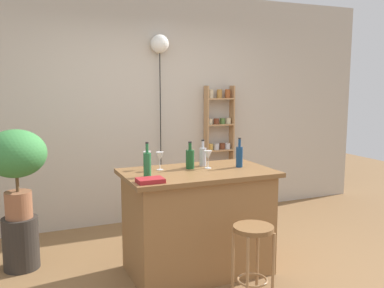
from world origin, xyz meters
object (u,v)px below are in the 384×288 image
bottle_vinegar (190,158)px  wine_glass_left (147,156)px  bottle_sauce_amber (147,164)px  wine_glass_center (160,157)px  spice_shelf (219,149)px  cookbook (150,180)px  bottle_spirits_clear (203,156)px  plant_stool (21,243)px  potted_plant (16,159)px  pendant_globe_light (160,46)px  bar_stool (253,247)px  bottle_soda_blue (239,156)px  wine_glass_right (208,156)px

bottle_vinegar → wine_glass_left: (-0.37, 0.13, 0.02)m
bottle_sauce_amber → wine_glass_center: bearing=50.6°
spice_shelf → cookbook: bearing=-130.1°
bottle_vinegar → bottle_spirits_clear: same height
plant_stool → bottle_vinegar: bottle_vinegar is taller
potted_plant → pendant_globe_light: 2.18m
bar_stool → bottle_soda_blue: 0.97m
plant_stool → pendant_globe_light: (1.67, 0.86, 1.90)m
bottle_vinegar → bottle_spirits_clear: 0.17m
bottle_soda_blue → pendant_globe_light: size_ratio=0.12×
spice_shelf → bottle_vinegar: spice_shelf is taller
plant_stool → bottle_spirits_clear: bottle_spirits_clear is taller
plant_stool → wine_glass_left: 1.43m
bar_stool → spice_shelf: spice_shelf is taller
bottle_soda_blue → wine_glass_left: bottle_soda_blue is taller
wine_glass_center → spice_shelf: bearing=46.7°
bottle_sauce_amber → wine_glass_right: bottle_sauce_amber is taller
bar_stool → pendant_globe_light: size_ratio=0.28×
spice_shelf → wine_glass_center: 1.87m
bottle_spirits_clear → wine_glass_right: bottle_spirits_clear is taller
spice_shelf → wine_glass_left: bearing=-137.1°
wine_glass_center → pendant_globe_light: size_ratio=0.07×
plant_stool → wine_glass_left: wine_glass_left is taller
bar_stool → bottle_sauce_amber: size_ratio=2.18×
bar_stool → wine_glass_center: wine_glass_center is taller
plant_stool → wine_glass_left: (1.10, -0.44, 0.81)m
pendant_globe_light → potted_plant: bearing=-152.8°
potted_plant → wine_glass_left: size_ratio=4.98×
cookbook → pendant_globe_light: size_ratio=0.09×
plant_stool → pendant_globe_light: 2.67m
bar_stool → cookbook: cookbook is taller
bottle_sauce_amber → wine_glass_left: bottle_sauce_amber is taller
bottle_sauce_amber → wine_glass_right: 0.63m
spice_shelf → pendant_globe_light: (-0.80, 0.02, 1.29)m
cookbook → potted_plant: bearing=135.3°
bottle_soda_blue → cookbook: (-0.95, -0.27, -0.09)m
plant_stool → potted_plant: (0.00, 0.00, 0.79)m
spice_shelf → bottle_sauce_amber: size_ratio=5.73×
wine_glass_left → cookbook: size_ratio=0.78×
bottle_vinegar → pendant_globe_light: 1.82m
bottle_sauce_amber → potted_plant: bearing=143.5°
plant_stool → bottle_vinegar: (1.46, -0.57, 0.79)m
bottle_soda_blue → plant_stool: bearing=160.4°
bottle_sauce_amber → wine_glass_right: bearing=11.5°
bar_stool → cookbook: (-0.67, 0.46, 0.49)m
bottle_vinegar → wine_glass_center: bottle_vinegar is taller
spice_shelf → bottle_spirits_clear: spice_shelf is taller
bottle_vinegar → wine_glass_center: (-0.27, 0.05, 0.02)m
plant_stool → bottle_sauce_amber: size_ratio=1.66×
wine_glass_center → cookbook: bearing=-117.6°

